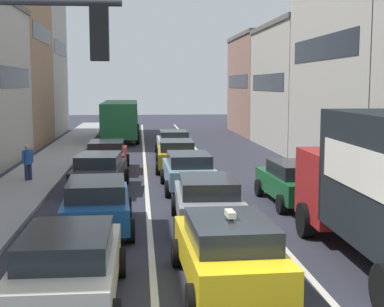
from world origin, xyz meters
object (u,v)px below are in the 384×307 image
Objects in this scene: taxi_centre_lane_front at (229,250)px; pedestrian_near_kerb at (28,161)px; wagon_left_lane_second at (97,203)px; sedan_left_lane_third at (99,171)px; sedan_left_lane_front at (68,265)px; coupe_centre_lane_fourth at (177,154)px; sedan_centre_lane_fifth at (173,142)px; sedan_centre_lane_second at (208,200)px; sedan_left_lane_fourth at (107,155)px; bus_mid_queue_primary at (121,117)px; sedan_right_lane_behind_truck at (296,182)px; hatchback_centre_lane_third at (188,170)px.

pedestrian_near_kerb is (-6.53, 13.01, 0.15)m from taxi_centre_lane_front.
wagon_left_lane_second is 0.99× the size of sedan_left_lane_third.
sedan_left_lane_front is at bearing -32.99° from pedestrian_near_kerb.
coupe_centre_lane_fourth is at bearing 68.07° from pedestrian_near_kerb.
pedestrian_near_kerb reaches higher than sedan_centre_lane_fifth.
sedan_left_lane_third is (-3.56, 5.98, 0.00)m from sedan_centre_lane_second.
pedestrian_near_kerb is at bearing 20.74° from wagon_left_lane_second.
sedan_centre_lane_fifth is at bearing -31.37° from sedan_left_lane_fourth.
sedan_left_lane_front is at bearing 99.52° from taxi_centre_lane_front.
sedan_right_lane_behind_truck is at bearing -164.11° from bus_mid_queue_primary.
sedan_left_lane_third is 7.69m from sedan_right_lane_behind_truck.
taxi_centre_lane_front is 0.99× the size of wagon_left_lane_second.
taxi_centre_lane_front is 1.01× the size of sedan_left_lane_fourth.
sedan_left_lane_fourth is 1.00× the size of sedan_centre_lane_fifth.
coupe_centre_lane_fourth is 1.00× the size of sedan_right_lane_behind_truck.
sedan_centre_lane_fifth is at bearing -13.38° from wagon_left_lane_second.
taxi_centre_lane_front is at bearing -78.49° from sedan_left_lane_front.
sedan_left_lane_fourth is at bearing -0.81° from wagon_left_lane_second.
wagon_left_lane_second is at bearing 166.46° from coupe_centre_lane_fourth.
taxi_centre_lane_front is 1.00× the size of hatchback_centre_lane_third.
coupe_centre_lane_fourth is at bearing 0.32° from hatchback_centre_lane_third.
sedan_left_lane_front is 0.98× the size of wagon_left_lane_second.
sedan_centre_lane_second is at bearing 127.58° from sedan_right_lane_behind_truck.
wagon_left_lane_second is at bearing 30.01° from taxi_centre_lane_front.
bus_mid_queue_primary reaches higher than sedan_left_lane_fourth.
sedan_left_lane_third is 5.09m from sedan_left_lane_fourth.
sedan_left_lane_front is at bearing 162.95° from hatchback_centre_lane_third.
wagon_left_lane_second is 17.22m from sedan_centre_lane_fifth.
hatchback_centre_lane_third is (3.17, 5.95, 0.00)m from wagon_left_lane_second.
wagon_left_lane_second is 6.10m from sedan_left_lane_third.
wagon_left_lane_second is 2.64× the size of pedestrian_near_kerb.
sedan_left_lane_third is at bearing 147.91° from coupe_centre_lane_fourth.
coupe_centre_lane_fourth is 3.38m from sedan_left_lane_fourth.
bus_mid_queue_primary reaches higher than sedan_left_lane_front.
sedan_centre_lane_second is at bearing 179.41° from hatchback_centre_lane_third.
wagon_left_lane_second and coupe_centre_lane_fourth have the same top height.
coupe_centre_lane_fourth is 2.62× the size of pedestrian_near_kerb.
wagon_left_lane_second is at bearing -177.70° from sedan_left_lane_fourth.
bus_mid_queue_primary is at bearing 0.31° from sedan_left_lane_front.
sedan_right_lane_behind_truck is at bearing -26.61° from taxi_centre_lane_front.
sedan_left_lane_front is 0.99× the size of sedan_centre_lane_second.
bus_mid_queue_primary is (-3.40, 9.60, 0.96)m from sedan_centre_lane_fifth.
sedan_left_lane_third is 6.09m from coupe_centre_lane_fourth.
sedan_left_lane_fourth is 2.60× the size of pedestrian_near_kerb.
sedan_centre_lane_second is 1.00× the size of wagon_left_lane_second.
sedan_centre_lane_second and hatchback_centre_lane_third have the same top height.
sedan_left_lane_fourth is at bearing 87.38° from pedestrian_near_kerb.
pedestrian_near_kerb reaches higher than hatchback_centre_lane_third.
sedan_left_lane_third is 1.02× the size of sedan_left_lane_fourth.
taxi_centre_lane_front reaches higher than coupe_centre_lane_fourth.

